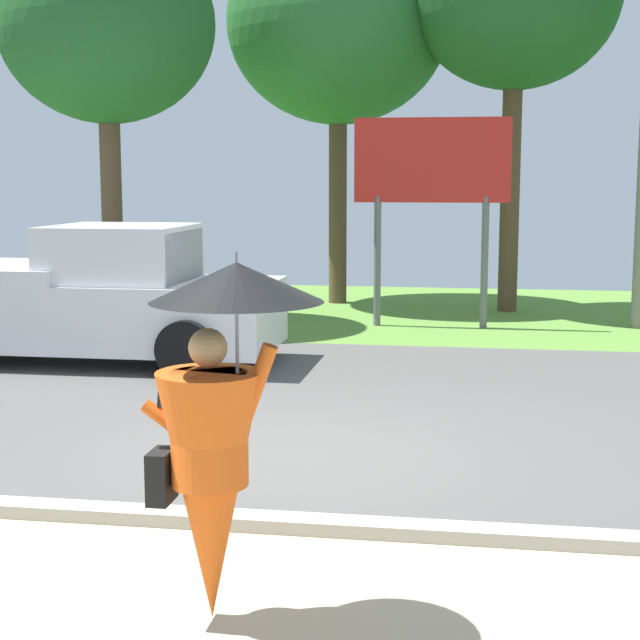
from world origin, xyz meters
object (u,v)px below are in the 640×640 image
object	(u,v)px
pickup_truck	(90,299)
tree_right_far	(338,23)
roadside_billboard	(432,175)
monk_pedestrian	(216,435)
tree_left_far	(106,25)

from	to	relation	value
pickup_truck	tree_right_far	world-z (taller)	tree_right_far
pickup_truck	tree_right_far	distance (m)	8.67
pickup_truck	roadside_billboard	world-z (taller)	roadside_billboard
monk_pedestrian	tree_right_far	world-z (taller)	tree_right_far
monk_pedestrian	tree_left_far	size ratio (longest dim) A/B	0.32
tree_right_far	roadside_billboard	bearing A→B (deg)	-55.93
roadside_billboard	tree_right_far	bearing A→B (deg)	124.07
pickup_truck	tree_left_far	distance (m)	5.60
monk_pedestrian	tree_left_far	distance (m)	12.78
roadside_billboard	monk_pedestrian	bearing A→B (deg)	-93.10
roadside_billboard	tree_right_far	world-z (taller)	tree_right_far
roadside_billboard	tree_left_far	bearing A→B (deg)	-176.37
pickup_truck	roadside_billboard	size ratio (longest dim) A/B	1.49
monk_pedestrian	pickup_truck	distance (m)	8.47
monk_pedestrian	pickup_truck	size ratio (longest dim) A/B	0.41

